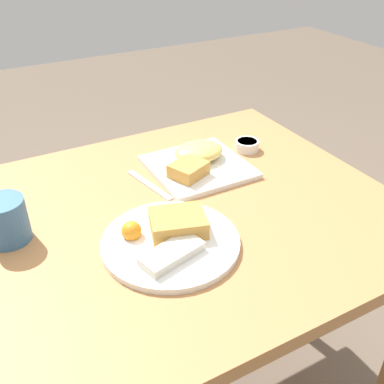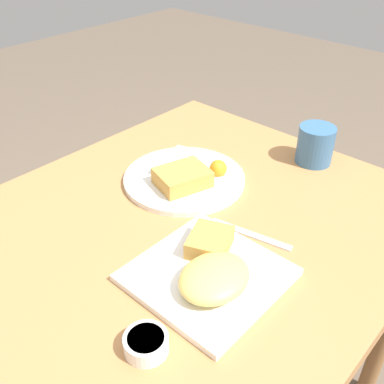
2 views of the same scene
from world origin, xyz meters
name	(u,v)px [view 1 (image 1 of 2)]	position (x,y,z in m)	size (l,w,h in m)	color
dining_table	(188,235)	(0.00, 0.00, 0.68)	(0.99, 0.87, 0.77)	#B27A47
plate_square_near	(197,161)	(-0.11, -0.15, 0.79)	(0.26, 0.26, 0.06)	white
plate_oval_far	(171,238)	(0.10, 0.11, 0.78)	(0.30, 0.30, 0.05)	white
sauce_ramekin	(247,145)	(-0.29, -0.18, 0.78)	(0.07, 0.07, 0.03)	white
butter_knife	(149,185)	(0.05, -0.13, 0.77)	(0.05, 0.18, 0.00)	silver
coffee_mug	(6,220)	(0.40, -0.07, 0.82)	(0.09, 0.09, 0.10)	#386693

